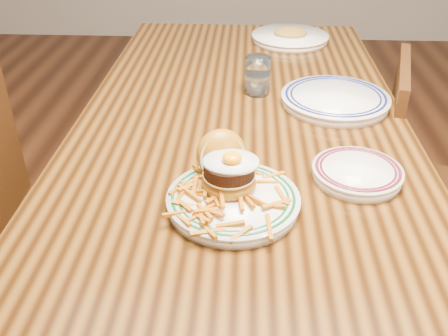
# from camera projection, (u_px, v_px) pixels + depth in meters

# --- Properties ---
(floor) EXTENTS (6.00, 6.00, 0.00)m
(floor) POSITION_uv_depth(u_px,v_px,m) (238.00, 308.00, 1.73)
(floor) COLOR black
(floor) RESTS_ON ground
(table) EXTENTS (0.85, 1.60, 0.75)m
(table) POSITION_uv_depth(u_px,v_px,m) (242.00, 140.00, 1.37)
(table) COLOR black
(table) RESTS_ON floor
(chair_right) EXTENTS (0.47, 0.47, 0.83)m
(chair_right) POSITION_uv_depth(u_px,v_px,m) (418.00, 184.00, 1.58)
(chair_right) COLOR #41230D
(chair_right) RESTS_ON floor
(main_plate) EXTENTS (0.26, 0.27, 0.12)m
(main_plate) POSITION_uv_depth(u_px,v_px,m) (231.00, 188.00, 0.96)
(main_plate) COLOR white
(main_plate) RESTS_ON table
(side_plate) EXTENTS (0.19, 0.19, 0.03)m
(side_plate) POSITION_uv_depth(u_px,v_px,m) (357.00, 172.00, 1.04)
(side_plate) COLOR white
(side_plate) RESTS_ON table
(rear_plate) EXTENTS (0.29, 0.29, 0.03)m
(rear_plate) POSITION_uv_depth(u_px,v_px,m) (335.00, 99.00, 1.35)
(rear_plate) COLOR white
(rear_plate) RESTS_ON table
(water_glass) EXTENTS (0.07, 0.07, 0.11)m
(water_glass) POSITION_uv_depth(u_px,v_px,m) (257.00, 77.00, 1.40)
(water_glass) COLOR white
(water_glass) RESTS_ON table
(far_plate) EXTENTS (0.28, 0.28, 0.05)m
(far_plate) POSITION_uv_depth(u_px,v_px,m) (290.00, 37.00, 1.81)
(far_plate) COLOR white
(far_plate) RESTS_ON table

